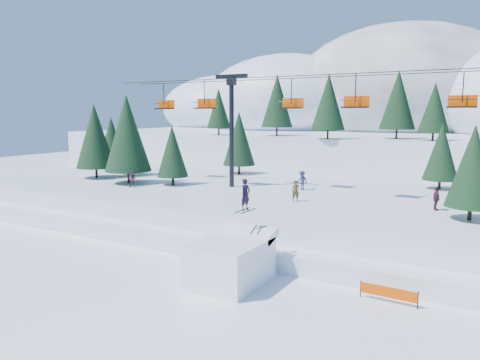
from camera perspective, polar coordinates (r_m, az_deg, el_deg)
The scene contains 10 objects.
ground at distance 24.86m, azimuth -4.73°, elevation -13.90°, with size 160.00×160.00×0.00m, color white.
mid_shelf at distance 39.99m, azimuth 10.13°, elevation -3.60°, with size 70.00×22.00×2.50m, color white.
berm at distance 31.21m, azimuth 3.74°, elevation -8.18°, with size 70.00×6.00×1.10m, color white.
mountain_ridge at distance 94.03m, azimuth 19.00°, elevation 7.95°, with size 119.00×61.13×26.46m.
jump_kicker at distance 26.11m, azimuth -1.12°, elevation -9.71°, with size 3.52×4.79×5.66m.
chairlift at distance 38.80m, azimuth 12.26°, elevation 7.99°, with size 46.00×3.21×10.28m.
conifer_stand at distance 39.13m, azimuth 15.37°, elevation 4.36°, with size 60.68×15.97×9.52m.
distant_skiers at distance 39.25m, azimuth 11.08°, elevation -0.74°, with size 31.45×10.24×1.76m.
banner_near at distance 24.85m, azimuth 17.64°, elevation -12.94°, with size 2.86×0.19×0.90m.
banner_far at distance 26.76m, azimuth 21.56°, elevation -11.59°, with size 2.84×0.41×0.90m.
Camera 1 is at (13.20, -18.87, 9.34)m, focal length 35.00 mm.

